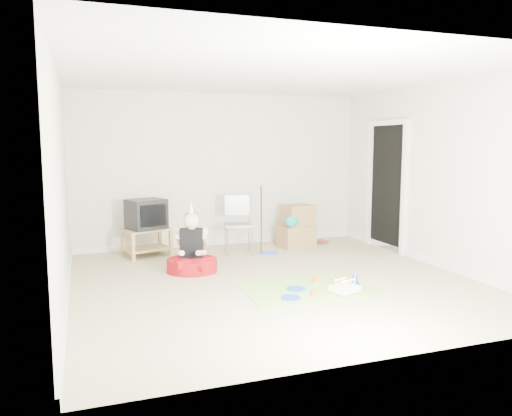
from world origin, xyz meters
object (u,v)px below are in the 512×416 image
object	(u,v)px
cardboard_boxes	(297,227)
birthday_cake	(345,290)
folding_chair	(239,225)
crt_tv	(146,214)
seated_woman	(192,257)
tv_stand	(147,240)

from	to	relation	value
cardboard_boxes	birthday_cake	distance (m)	2.71
folding_chair	crt_tv	bearing A→B (deg)	169.14
folding_chair	seated_woman	distance (m)	1.37
cardboard_boxes	birthday_cake	world-z (taller)	cardboard_boxes
crt_tv	cardboard_boxes	world-z (taller)	crt_tv
crt_tv	birthday_cake	world-z (taller)	crt_tv
tv_stand	cardboard_boxes	size ratio (longest dim) A/B	1.11
tv_stand	crt_tv	bearing A→B (deg)	180.00
crt_tv	cardboard_boxes	size ratio (longest dim) A/B	0.75
crt_tv	folding_chair	bearing A→B (deg)	-31.97
seated_woman	birthday_cake	distance (m)	2.17
tv_stand	birthday_cake	size ratio (longest dim) A/B	2.17
cardboard_boxes	birthday_cake	xyz separation A→B (m)	(-0.55, -2.64, -0.30)
crt_tv	seated_woman	world-z (taller)	seated_woman
tv_stand	crt_tv	size ratio (longest dim) A/B	1.48
seated_woman	folding_chair	bearing A→B (deg)	44.28
folding_chair	cardboard_boxes	bearing A→B (deg)	7.35
folding_chair	seated_woman	world-z (taller)	seated_woman
crt_tv	seated_woman	xyz separation A→B (m)	(0.46, -1.21, -0.45)
folding_chair	seated_woman	bearing A→B (deg)	-135.72
tv_stand	cardboard_boxes	distance (m)	2.50
cardboard_boxes	folding_chair	bearing A→B (deg)	-172.65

